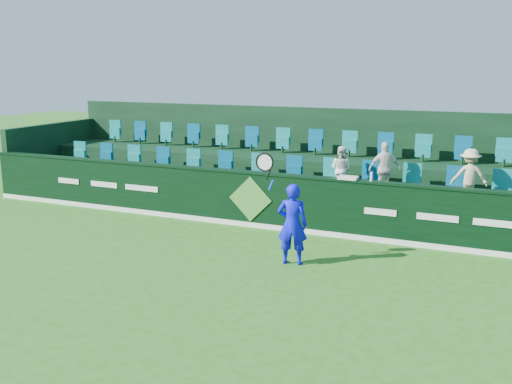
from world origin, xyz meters
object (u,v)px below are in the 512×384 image
at_px(tennis_player, 292,223).
at_px(spectator_right, 469,176).
at_px(drinks_bottle, 371,177).
at_px(spectator_left, 341,169).
at_px(spectator_middle, 385,169).
at_px(towel, 348,178).

relative_size(tennis_player, spectator_right, 1.84).
bearing_deg(tennis_player, drinks_bottle, 63.54).
distance_m(spectator_left, spectator_right, 2.94).
bearing_deg(spectator_middle, drinks_bottle, 62.66).
distance_m(spectator_left, towel, 1.21).
height_order(spectator_middle, drinks_bottle, spectator_middle).
bearing_deg(tennis_player, spectator_right, 47.17).
xyz_separation_m(tennis_player, drinks_bottle, (1.07, 2.14, 0.62)).
distance_m(tennis_player, towel, 2.28).
relative_size(spectator_left, drinks_bottle, 5.69).
distance_m(tennis_player, spectator_middle, 3.51).
bearing_deg(towel, spectator_right, 24.33).
bearing_deg(spectator_left, drinks_bottle, 149.74).
height_order(spectator_right, towel, spectator_right).
height_order(spectator_middle, spectator_right, spectator_middle).
xyz_separation_m(spectator_right, drinks_bottle, (-1.96, -1.12, 0.04)).
distance_m(tennis_player, spectator_left, 3.31).
bearing_deg(towel, spectator_middle, 62.18).
height_order(tennis_player, spectator_left, tennis_player).
height_order(tennis_player, drinks_bottle, tennis_player).
bearing_deg(spectator_left, tennis_player, 107.05).
xyz_separation_m(tennis_player, spectator_right, (3.02, 3.26, 0.59)).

